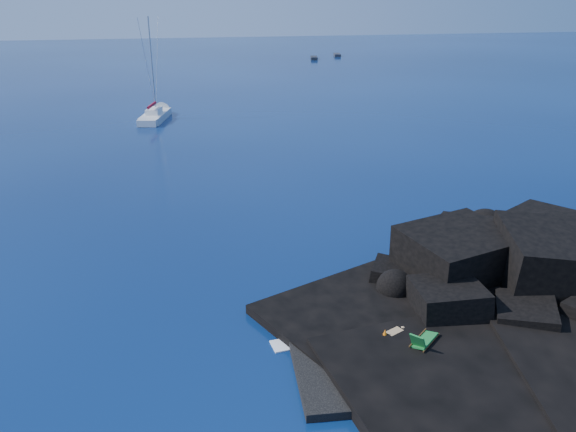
% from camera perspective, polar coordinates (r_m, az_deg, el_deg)
% --- Properties ---
extents(ground, '(400.00, 400.00, 0.00)m').
position_cam_1_polar(ground, '(22.35, 0.54, -16.95)').
color(ground, '#031135').
rests_on(ground, ground).
extents(headland, '(24.00, 24.00, 3.60)m').
position_cam_1_polar(headland, '(29.85, 24.30, -8.39)').
color(headland, black).
rests_on(headland, ground).
extents(beach, '(9.08, 6.86, 0.70)m').
position_cam_1_polar(beach, '(23.99, 11.07, -14.38)').
color(beach, black).
rests_on(beach, ground).
extents(surf_foam, '(10.00, 8.00, 0.06)m').
position_cam_1_polar(surf_foam, '(27.61, 8.23, -9.00)').
color(surf_foam, white).
rests_on(surf_foam, ground).
extents(sailboat, '(5.10, 11.61, 11.92)m').
position_cam_1_polar(sailboat, '(70.81, -13.29, 9.51)').
color(sailboat, silver).
rests_on(sailboat, ground).
extents(deck_chair, '(1.73, 1.62, 1.14)m').
position_cam_1_polar(deck_chair, '(24.15, 13.75, -11.72)').
color(deck_chair, '#186E2D').
rests_on(deck_chair, beach).
extents(towel, '(1.85, 1.39, 0.04)m').
position_cam_1_polar(towel, '(24.86, 10.73, -11.92)').
color(towel, white).
rests_on(towel, beach).
extents(sunbather, '(1.66, 1.09, 0.27)m').
position_cam_1_polar(sunbather, '(24.77, 10.75, -11.61)').
color(sunbather, tan).
rests_on(sunbather, towel).
extents(marker_cone, '(0.45, 0.45, 0.53)m').
position_cam_1_polar(marker_cone, '(24.43, 9.81, -11.81)').
color(marker_cone, orange).
rests_on(marker_cone, beach).
extents(distant_boat_a, '(2.61, 5.11, 0.65)m').
position_cam_1_polar(distant_boat_a, '(139.20, 2.66, 15.62)').
color(distant_boat_a, '#222327').
rests_on(distant_boat_a, ground).
extents(distant_boat_b, '(2.52, 4.99, 0.64)m').
position_cam_1_polar(distant_boat_b, '(147.11, 5.01, 15.87)').
color(distant_boat_b, '#29292E').
rests_on(distant_boat_b, ground).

